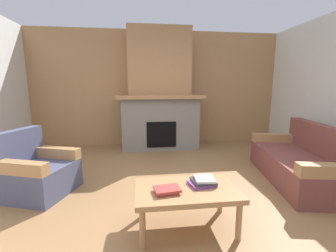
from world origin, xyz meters
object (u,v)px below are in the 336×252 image
object	(u,v)px
armchair	(36,172)
coffee_table	(187,193)
fireplace	(160,97)
couch	(301,163)

from	to	relation	value
armchair	coffee_table	distance (m)	2.07
fireplace	coffee_table	world-z (taller)	fireplace
coffee_table	fireplace	bearing A→B (deg)	89.71
couch	coffee_table	distance (m)	2.16
couch	armchair	xyz separation A→B (m)	(-3.77, 0.07, 0.01)
fireplace	couch	size ratio (longest dim) A/B	1.40
fireplace	coffee_table	bearing A→B (deg)	-90.29
fireplace	coffee_table	distance (m)	3.20
couch	coffee_table	bearing A→B (deg)	-154.94
couch	fireplace	bearing A→B (deg)	131.50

